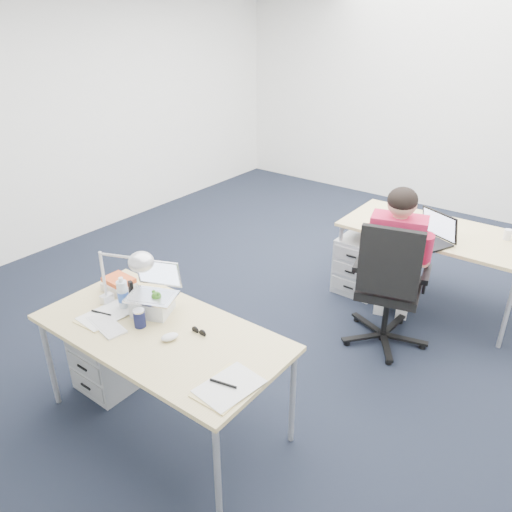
# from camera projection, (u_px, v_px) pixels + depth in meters

# --- Properties ---
(floor) EXTENTS (7.00, 7.00, 0.00)m
(floor) POSITION_uv_depth(u_px,v_px,m) (288.00, 314.00, 4.53)
(floor) COLOR black
(floor) RESTS_ON ground
(room) EXTENTS (6.02, 7.02, 2.80)m
(room) POSITION_uv_depth(u_px,v_px,m) (295.00, 123.00, 3.77)
(room) COLOR white
(room) RESTS_ON ground
(desk_near) EXTENTS (1.60, 0.80, 0.73)m
(desk_near) POSITION_uv_depth(u_px,v_px,m) (161.00, 336.00, 3.06)
(desk_near) COLOR tan
(desk_near) RESTS_ON ground
(desk_far) EXTENTS (1.60, 0.80, 0.73)m
(desk_far) POSITION_uv_depth(u_px,v_px,m) (435.00, 235.00, 4.44)
(desk_far) COLOR tan
(desk_far) RESTS_ON ground
(office_chair) EXTENTS (0.85, 0.85, 1.10)m
(office_chair) POSITION_uv_depth(u_px,v_px,m) (386.00, 310.00, 4.02)
(office_chair) COLOR black
(office_chair) RESTS_ON ground
(seated_person) EXTENTS (0.54, 0.78, 1.32)m
(seated_person) POSITION_uv_depth(u_px,v_px,m) (395.00, 261.00, 4.02)
(seated_person) COLOR #C21B43
(seated_person) RESTS_ON ground
(drawer_pedestal_near) EXTENTS (0.40, 0.50, 0.55)m
(drawer_pedestal_near) POSITION_uv_depth(u_px,v_px,m) (113.00, 350.00, 3.61)
(drawer_pedestal_near) COLOR #AFB3B4
(drawer_pedestal_near) RESTS_ON ground
(drawer_pedestal_far) EXTENTS (0.40, 0.50, 0.55)m
(drawer_pedestal_far) POSITION_uv_depth(u_px,v_px,m) (362.00, 263.00, 4.84)
(drawer_pedestal_far) COLOR #AFB3B4
(drawer_pedestal_far) RESTS_ON ground
(silver_laptop) EXTENTS (0.37, 0.34, 0.32)m
(silver_laptop) POSITION_uv_depth(u_px,v_px,m) (151.00, 291.00, 3.15)
(silver_laptop) COLOR silver
(silver_laptop) RESTS_ON desk_near
(wireless_keyboard) EXTENTS (0.33, 0.18, 0.02)m
(wireless_keyboard) POSITION_uv_depth(u_px,v_px,m) (106.00, 325.00, 3.08)
(wireless_keyboard) COLOR white
(wireless_keyboard) RESTS_ON desk_near
(computer_mouse) EXTENTS (0.10, 0.13, 0.04)m
(computer_mouse) POSITION_uv_depth(u_px,v_px,m) (170.00, 337.00, 2.95)
(computer_mouse) COLOR white
(computer_mouse) RESTS_ON desk_near
(headphones) EXTENTS (0.22, 0.17, 0.03)m
(headphones) POSITION_uv_depth(u_px,v_px,m) (141.00, 298.00, 3.35)
(headphones) COLOR black
(headphones) RESTS_ON desk_near
(can_koozie) EXTENTS (0.09, 0.09, 0.12)m
(can_koozie) POSITION_uv_depth(u_px,v_px,m) (139.00, 318.00, 3.06)
(can_koozie) COLOR #14183F
(can_koozie) RESTS_ON desk_near
(water_bottle) EXTENTS (0.09, 0.09, 0.22)m
(water_bottle) POSITION_uv_depth(u_px,v_px,m) (123.00, 293.00, 3.22)
(water_bottle) COLOR silver
(water_bottle) RESTS_ON desk_near
(bear_figurine) EXTENTS (0.10, 0.08, 0.17)m
(bear_figurine) POSITION_uv_depth(u_px,v_px,m) (157.00, 302.00, 3.17)
(bear_figurine) COLOR #276C1C
(bear_figurine) RESTS_ON desk_near
(book_stack) EXTENTS (0.26, 0.23, 0.10)m
(book_stack) POSITION_uv_depth(u_px,v_px,m) (119.00, 285.00, 3.45)
(book_stack) COLOR silver
(book_stack) RESTS_ON desk_near
(cordless_phone) EXTENTS (0.04, 0.03, 0.14)m
(cordless_phone) POSITION_uv_depth(u_px,v_px,m) (131.00, 291.00, 3.33)
(cordless_phone) COLOR black
(cordless_phone) RESTS_ON desk_near
(papers_left) EXTENTS (0.23, 0.32, 0.01)m
(papers_left) POSITION_uv_depth(u_px,v_px,m) (104.00, 315.00, 3.18)
(papers_left) COLOR #E4CF84
(papers_left) RESTS_ON desk_near
(papers_right) EXTENTS (0.26, 0.35, 0.01)m
(papers_right) POSITION_uv_depth(u_px,v_px,m) (227.00, 387.00, 2.58)
(papers_right) COLOR #E4CF84
(papers_right) RESTS_ON desk_near
(sunglasses) EXTENTS (0.11, 0.05, 0.03)m
(sunglasses) POSITION_uv_depth(u_px,v_px,m) (199.00, 332.00, 3.01)
(sunglasses) COLOR black
(sunglasses) RESTS_ON desk_near
(desk_lamp) EXTENTS (0.48, 0.27, 0.51)m
(desk_lamp) POSITION_uv_depth(u_px,v_px,m) (118.00, 276.00, 3.13)
(desk_lamp) COLOR silver
(desk_lamp) RESTS_ON desk_near
(dark_laptop) EXTENTS (0.48, 0.48, 0.27)m
(dark_laptop) POSITION_uv_depth(u_px,v_px,m) (429.00, 227.00, 4.13)
(dark_laptop) COLOR black
(dark_laptop) RESTS_ON desk_far
(far_cup) EXTENTS (0.08, 0.08, 0.09)m
(far_cup) POSITION_uv_depth(u_px,v_px,m) (508.00, 234.00, 4.22)
(far_cup) COLOR white
(far_cup) RESTS_ON desk_far
(far_papers) EXTENTS (0.29, 0.34, 0.01)m
(far_papers) POSITION_uv_depth(u_px,v_px,m) (386.00, 217.00, 4.68)
(far_papers) COLOR white
(far_papers) RESTS_ON desk_far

